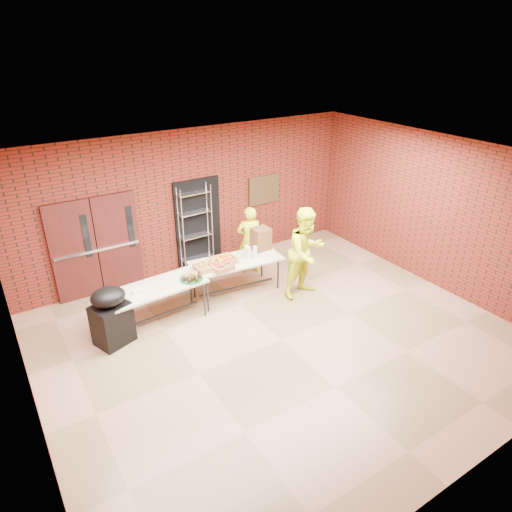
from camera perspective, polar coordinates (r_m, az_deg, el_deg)
The scene contains 19 objects.
room at distance 7.52m, azimuth 3.49°, elevation -0.61°, with size 8.08×7.08×3.28m.
double_doors at distance 9.83m, azimuth -19.28°, elevation 1.08°, with size 1.78×0.12×2.10m.
dark_doorway at distance 10.52m, azimuth -7.25°, elevation 4.02°, with size 1.10×0.06×2.10m, color black.
bronze_plaque at distance 11.17m, azimuth 1.02°, elevation 8.29°, with size 0.85×0.04×0.70m, color #3C2E18.
wire_rack at distance 10.37m, azimuth -7.52°, elevation 3.40°, with size 0.74×0.25×2.01m, color silver, non-canonical shape.
table_left at distance 8.67m, azimuth -12.37°, elevation -4.12°, with size 1.90×0.89×0.76m.
table_right at distance 9.40m, azimuth -2.48°, elevation -0.85°, with size 1.96×0.98×0.78m.
basket_bananas at distance 9.01m, azimuth -6.21°, elevation -1.37°, with size 0.45×0.35×0.14m.
basket_oranges at distance 9.24m, azimuth -4.07°, elevation -0.53°, with size 0.48×0.37×0.15m.
basket_apples at distance 9.01m, azimuth -4.27°, elevation -1.34°, with size 0.41×0.32×0.13m.
muffin_tray at distance 8.73m, azimuth -8.07°, elevation -2.62°, with size 0.44×0.44×0.11m.
napkin_box at distance 8.50m, azimuth -14.60°, elevation -4.32°, with size 0.17×0.11×0.06m, color silver.
coffee_dispenser at distance 9.74m, azimuth 0.61°, elevation 2.17°, with size 0.37×0.33×0.48m, color brown.
cup_stack_front at distance 9.36m, azimuth -0.91°, elevation 0.36°, with size 0.09×0.09×0.26m, color silver.
cup_stack_mid at distance 9.38m, azimuth -0.11°, elevation 0.45°, with size 0.09×0.09×0.27m, color silver.
cup_stack_back at distance 9.45m, azimuth -1.21°, elevation 0.58°, with size 0.08×0.08×0.25m, color silver.
covered_grill at distance 8.38m, azimuth -17.65°, elevation -7.15°, with size 0.74×0.68×1.10m.
volunteer_woman at distance 10.25m, azimuth -0.81°, elevation 2.02°, with size 0.57×0.38×1.57m, color yellow.
volunteer_man at distance 9.33m, azimuth 6.29°, elevation 0.44°, with size 0.93×0.72×1.91m, color yellow.
Camera 1 is at (-4.00, -5.39, 4.99)m, focal length 32.00 mm.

